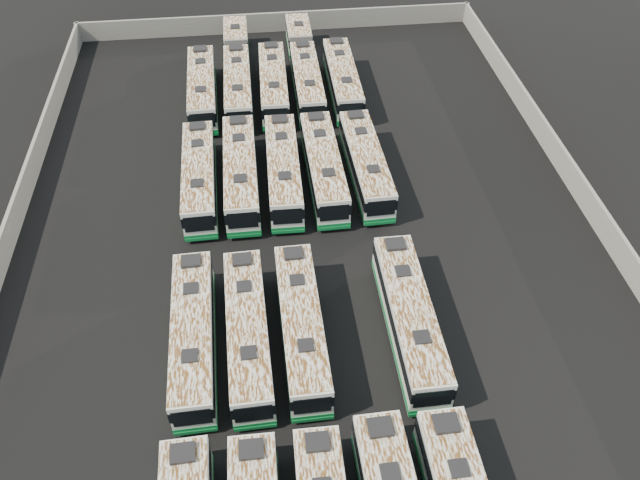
{
  "coord_description": "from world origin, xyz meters",
  "views": [
    {
      "loc": [
        -3.11,
        -32.81,
        33.28
      ],
      "look_at": [
        0.67,
        -0.59,
        1.6
      ],
      "focal_mm": 35.0,
      "sensor_mm": 36.0,
      "label": 1
    }
  ],
  "objects_px": {
    "bus_midfront_center": "(302,326)",
    "bus_midback_far_left": "(200,177)",
    "bus_back_center": "(273,84)",
    "bus_midfront_far_left": "(194,335)",
    "bus_back_far_right": "(342,80)",
    "bus_midfront_far_right": "(409,318)",
    "bus_midback_right": "(324,167)",
    "bus_midfront_left": "(248,333)",
    "bus_back_left": "(237,70)",
    "bus_back_far_left": "(202,89)",
    "bus_midback_left": "(241,172)",
    "bus_back_right": "(304,66)",
    "bus_midback_far_right": "(366,164)",
    "bus_midback_center": "(283,170)"
  },
  "relations": [
    {
      "from": "bus_midback_left",
      "to": "bus_back_right",
      "type": "distance_m",
      "value": 18.1
    },
    {
      "from": "bus_midback_left",
      "to": "bus_back_left",
      "type": "distance_m",
      "value": 16.72
    },
    {
      "from": "bus_midback_right",
      "to": "bus_back_far_left",
      "type": "height_order",
      "value": "bus_midback_right"
    },
    {
      "from": "bus_midfront_far_right",
      "to": "bus_midback_left",
      "type": "xyz_separation_m",
      "value": [
        -10.36,
        16.34,
        0.01
      ]
    },
    {
      "from": "bus_midback_right",
      "to": "bus_back_center",
      "type": "relative_size",
      "value": 1.01
    },
    {
      "from": "bus_midback_right",
      "to": "bus_back_far_right",
      "type": "bearing_deg",
      "value": 74.87
    },
    {
      "from": "bus_midback_far_right",
      "to": "bus_back_right",
      "type": "relative_size",
      "value": 0.65
    },
    {
      "from": "bus_back_far_left",
      "to": "bus_back_left",
      "type": "relative_size",
      "value": 0.65
    },
    {
      "from": "bus_midfront_far_left",
      "to": "bus_midfront_left",
      "type": "relative_size",
      "value": 1.01
    },
    {
      "from": "bus_midfront_left",
      "to": "bus_midback_right",
      "type": "height_order",
      "value": "bus_midback_right"
    },
    {
      "from": "bus_back_right",
      "to": "bus_back_far_right",
      "type": "xyz_separation_m",
      "value": [
        3.47,
        -3.1,
        0.03
      ]
    },
    {
      "from": "bus_midfront_center",
      "to": "bus_midback_far_left",
      "type": "distance_m",
      "value": 17.36
    },
    {
      "from": "bus_midback_left",
      "to": "bus_back_right",
      "type": "xyz_separation_m",
      "value": [
        6.85,
        16.76,
        -0.08
      ]
    },
    {
      "from": "bus_midfront_center",
      "to": "bus_back_far_left",
      "type": "bearing_deg",
      "value": 102.35
    },
    {
      "from": "bus_midback_left",
      "to": "bus_midback_far_right",
      "type": "height_order",
      "value": "bus_midback_left"
    },
    {
      "from": "bus_midback_far_left",
      "to": "bus_midback_left",
      "type": "relative_size",
      "value": 0.97
    },
    {
      "from": "bus_back_left",
      "to": "bus_midfront_center",
      "type": "bearing_deg",
      "value": -84.03
    },
    {
      "from": "bus_midback_center",
      "to": "bus_midback_far_right",
      "type": "xyz_separation_m",
      "value": [
        6.86,
        0.06,
        -0.02
      ]
    },
    {
      "from": "bus_back_far_right",
      "to": "bus_back_far_left",
      "type": "bearing_deg",
      "value": -179.09
    },
    {
      "from": "bus_midback_center",
      "to": "bus_back_right",
      "type": "height_order",
      "value": "bus_midback_center"
    },
    {
      "from": "bus_midfront_center",
      "to": "bus_back_center",
      "type": "xyz_separation_m",
      "value": [
        0.09,
        29.73,
        0.01
      ]
    },
    {
      "from": "bus_midback_far_left",
      "to": "bus_back_far_right",
      "type": "xyz_separation_m",
      "value": [
        13.67,
        13.8,
        0.01
      ]
    },
    {
      "from": "bus_midfront_far_left",
      "to": "bus_back_far_right",
      "type": "xyz_separation_m",
      "value": [
        13.7,
        29.75,
        0.02
      ]
    },
    {
      "from": "bus_midback_center",
      "to": "bus_back_center",
      "type": "height_order",
      "value": "bus_midback_center"
    },
    {
      "from": "bus_midback_far_left",
      "to": "bus_back_far_right",
      "type": "height_order",
      "value": "bus_back_far_right"
    },
    {
      "from": "bus_midback_left",
      "to": "bus_midback_right",
      "type": "bearing_deg",
      "value": -0.29
    },
    {
      "from": "bus_midback_far_right",
      "to": "bus_midback_left",
      "type": "bearing_deg",
      "value": 178.74
    },
    {
      "from": "bus_midback_left",
      "to": "bus_midfront_far_left",
      "type": "bearing_deg",
      "value": -101.87
    },
    {
      "from": "bus_midfront_center",
      "to": "bus_midback_center",
      "type": "height_order",
      "value": "bus_midback_center"
    },
    {
      "from": "bus_midfront_center",
      "to": "bus_back_far_right",
      "type": "height_order",
      "value": "bus_back_far_right"
    },
    {
      "from": "bus_midback_far_left",
      "to": "bus_back_far_left",
      "type": "height_order",
      "value": "bus_back_far_left"
    },
    {
      "from": "bus_midfront_far_left",
      "to": "bus_midback_far_right",
      "type": "relative_size",
      "value": 1.0
    },
    {
      "from": "bus_back_left",
      "to": "bus_midback_far_left",
      "type": "bearing_deg",
      "value": -101.32
    },
    {
      "from": "bus_midfront_far_left",
      "to": "bus_midback_right",
      "type": "bearing_deg",
      "value": 56.51
    },
    {
      "from": "bus_midfront_center",
      "to": "bus_back_left",
      "type": "height_order",
      "value": "bus_back_left"
    },
    {
      "from": "bus_midfront_left",
      "to": "bus_midfront_far_right",
      "type": "xyz_separation_m",
      "value": [
        10.34,
        -0.06,
        0.06
      ]
    },
    {
      "from": "bus_midfront_center",
      "to": "bus_back_left",
      "type": "distance_m",
      "value": 33.02
    },
    {
      "from": "bus_midback_right",
      "to": "bus_midback_far_right",
      "type": "distance_m",
      "value": 3.53
    },
    {
      "from": "bus_midback_center",
      "to": "bus_midback_far_right",
      "type": "height_order",
      "value": "bus_midback_center"
    },
    {
      "from": "bus_midback_left",
      "to": "bus_midfront_far_right",
      "type": "bearing_deg",
      "value": -57.63
    },
    {
      "from": "bus_midback_left",
      "to": "bus_midback_far_right",
      "type": "xyz_separation_m",
      "value": [
        10.33,
        0.02,
        -0.06
      ]
    },
    {
      "from": "bus_midback_center",
      "to": "bus_midfront_center",
      "type": "bearing_deg",
      "value": -88.94
    },
    {
      "from": "bus_midfront_far_right",
      "to": "bus_midback_right",
      "type": "distance_m",
      "value": 16.69
    },
    {
      "from": "bus_midfront_left",
      "to": "bus_back_left",
      "type": "height_order",
      "value": "bus_back_left"
    },
    {
      "from": "bus_back_far_right",
      "to": "bus_midfront_left",
      "type": "bearing_deg",
      "value": -108.43
    },
    {
      "from": "bus_midfront_far_left",
      "to": "bus_midfront_left",
      "type": "bearing_deg",
      "value": -4.27
    },
    {
      "from": "bus_midfront_center",
      "to": "bus_back_far_left",
      "type": "xyz_separation_m",
      "value": [
        -6.78,
        29.71,
        0.02
      ]
    },
    {
      "from": "bus_midfront_left",
      "to": "bus_midfront_center",
      "type": "bearing_deg",
      "value": 1.15
    },
    {
      "from": "bus_midback_left",
      "to": "bus_back_far_left",
      "type": "distance_m",
      "value": 13.98
    },
    {
      "from": "bus_midback_right",
      "to": "bus_back_far_right",
      "type": "distance_m",
      "value": 14.14
    }
  ]
}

